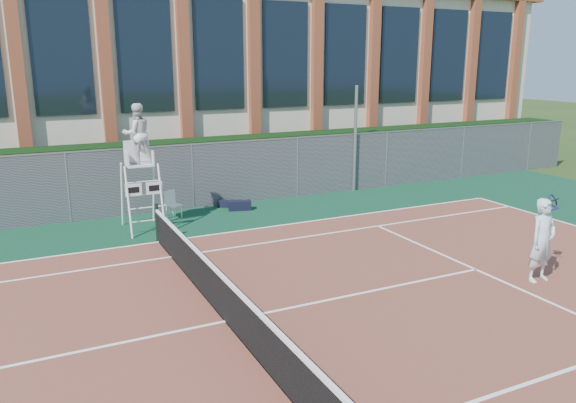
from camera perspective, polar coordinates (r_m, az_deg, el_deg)
name	(u,v)px	position (r m, az deg, el deg)	size (l,w,h in m)	color
ground	(226,323)	(11.19, -6.35, -12.14)	(120.00, 120.00, 0.00)	#233814
apron	(210,303)	(12.05, -7.98, -10.19)	(36.00, 20.00, 0.01)	#0B3327
tennis_court	(226,322)	(11.18, -6.35, -12.05)	(23.77, 10.97, 0.02)	brown
tennis_net	(225,297)	(10.96, -6.42, -9.62)	(0.10, 11.30, 1.10)	black
fence	(133,182)	(18.98, -15.43, 1.90)	(40.00, 0.06, 2.20)	#595E60
hedge	(127,176)	(20.14, -16.07, 2.54)	(40.00, 1.40, 2.20)	black
building	(90,79)	(27.66, -19.49, 11.63)	(45.00, 10.60, 8.22)	beige
steel_pole	(355,139)	(21.83, 6.84, 6.32)	(0.12, 0.12, 4.06)	#9EA0A5
umpire_chair	(137,137)	(16.99, -15.05, 6.32)	(1.06, 1.64, 3.81)	white
plastic_chair	(172,202)	(18.42, -11.72, -0.04)	(0.55, 0.55, 0.90)	silver
sports_bag_near	(240,205)	(19.14, -4.92, -0.40)	(0.76, 0.30, 0.32)	black
sports_bag_far	(227,204)	(19.59, -6.24, -0.23)	(0.59, 0.26, 0.24)	black
tennis_player	(543,240)	(13.95, 24.45, -3.59)	(1.06, 0.71, 1.93)	silver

